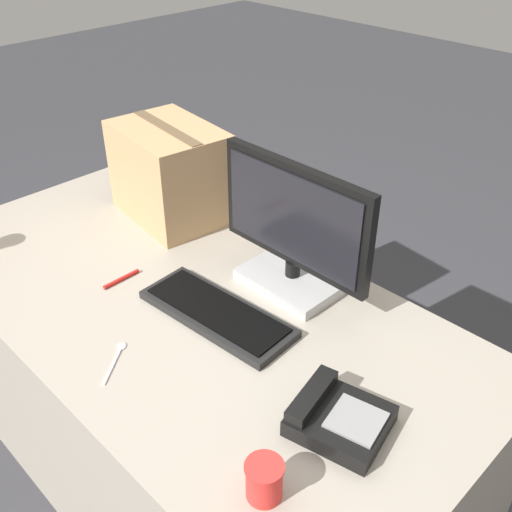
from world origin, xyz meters
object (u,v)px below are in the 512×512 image
(monitor, at_px, (294,235))
(spoon, at_px, (117,356))
(paper_cup_right, at_px, (264,480))
(pen_marker, at_px, (121,279))
(desk_phone, at_px, (337,417))
(cardboard_box, at_px, (170,173))
(keyboard, at_px, (217,313))

(monitor, xyz_separation_m, spoon, (-0.10, -0.54, -0.17))
(paper_cup_right, relative_size, pen_marker, 0.71)
(pen_marker, bearing_deg, monitor, 132.09)
(desk_phone, height_order, cardboard_box, cardboard_box)
(monitor, bearing_deg, paper_cup_right, -52.03)
(keyboard, bearing_deg, paper_cup_right, -36.46)
(desk_phone, bearing_deg, monitor, 130.23)
(desk_phone, distance_m, pen_marker, 0.80)
(desk_phone, height_order, paper_cup_right, paper_cup_right)
(monitor, distance_m, pen_marker, 0.53)
(cardboard_box, distance_m, pen_marker, 0.45)
(monitor, height_order, keyboard, monitor)
(spoon, bearing_deg, monitor, -48.22)
(desk_phone, distance_m, spoon, 0.58)
(pen_marker, bearing_deg, keyboard, 104.16)
(cardboard_box, bearing_deg, pen_marker, -59.75)
(desk_phone, bearing_deg, pen_marker, 168.98)
(monitor, xyz_separation_m, cardboard_box, (-0.58, 0.02, -0.01))
(spoon, height_order, cardboard_box, cardboard_box)
(desk_phone, bearing_deg, cardboard_box, 148.66)
(keyboard, distance_m, desk_phone, 0.48)
(keyboard, distance_m, pen_marker, 0.34)
(monitor, xyz_separation_m, paper_cup_right, (0.44, -0.56, -0.13))
(keyboard, distance_m, paper_cup_right, 0.57)
(desk_phone, bearing_deg, spoon, -170.26)
(paper_cup_right, distance_m, spoon, 0.54)
(spoon, relative_size, cardboard_box, 0.32)
(cardboard_box, bearing_deg, desk_phone, -18.59)
(paper_cup_right, bearing_deg, monitor, 127.97)
(spoon, bearing_deg, cardboard_box, 3.01)
(paper_cup_right, bearing_deg, cardboard_box, 150.51)
(desk_phone, xyz_separation_m, spoon, (-0.53, -0.22, -0.02))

